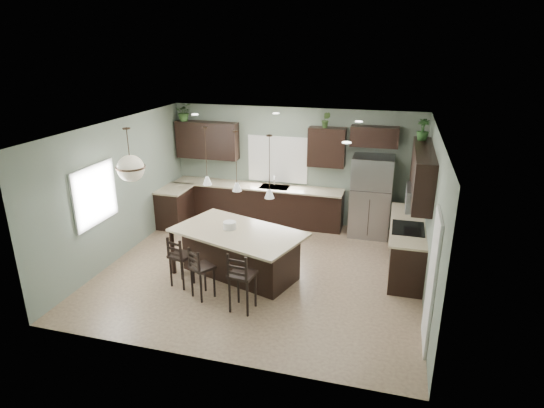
{
  "coord_description": "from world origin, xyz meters",
  "views": [
    {
      "loc": [
        2.32,
        -7.61,
        4.21
      ],
      "look_at": [
        0.1,
        0.4,
        1.25
      ],
      "focal_mm": 30.0,
      "sensor_mm": 36.0,
      "label": 1
    }
  ],
  "objects_px": {
    "serving_dish": "(230,225)",
    "bar_stool_right": "(242,281)",
    "refrigerator": "(371,197)",
    "kitchen_island": "(239,254)",
    "plant_back_left": "(184,112)",
    "bar_stool_left": "(181,261)",
    "bar_stool_center": "(203,272)"
  },
  "relations": [
    {
      "from": "refrigerator",
      "to": "bar_stool_right",
      "type": "bearing_deg",
      "value": -115.28
    },
    {
      "from": "refrigerator",
      "to": "bar_stool_left",
      "type": "height_order",
      "value": "refrigerator"
    },
    {
      "from": "serving_dish",
      "to": "bar_stool_right",
      "type": "height_order",
      "value": "bar_stool_right"
    },
    {
      "from": "serving_dish",
      "to": "bar_stool_left",
      "type": "relative_size",
      "value": 0.24
    },
    {
      "from": "refrigerator",
      "to": "serving_dish",
      "type": "height_order",
      "value": "refrigerator"
    },
    {
      "from": "plant_back_left",
      "to": "serving_dish",
      "type": "bearing_deg",
      "value": -52.38
    },
    {
      "from": "kitchen_island",
      "to": "bar_stool_left",
      "type": "xyz_separation_m",
      "value": [
        -0.88,
        -0.6,
        0.03
      ]
    },
    {
      "from": "serving_dish",
      "to": "bar_stool_right",
      "type": "bearing_deg",
      "value": -60.9
    },
    {
      "from": "kitchen_island",
      "to": "bar_stool_right",
      "type": "bearing_deg",
      "value": -49.31
    },
    {
      "from": "refrigerator",
      "to": "plant_back_left",
      "type": "distance_m",
      "value": 4.89
    },
    {
      "from": "serving_dish",
      "to": "plant_back_left",
      "type": "xyz_separation_m",
      "value": [
        -2.17,
        2.82,
        1.63
      ]
    },
    {
      "from": "kitchen_island",
      "to": "plant_back_left",
      "type": "height_order",
      "value": "plant_back_left"
    },
    {
      "from": "kitchen_island",
      "to": "plant_back_left",
      "type": "bearing_deg",
      "value": 147.59
    },
    {
      "from": "bar_stool_right",
      "to": "bar_stool_left",
      "type": "bearing_deg",
      "value": 167.0
    },
    {
      "from": "refrigerator",
      "to": "kitchen_island",
      "type": "relative_size",
      "value": 0.78
    },
    {
      "from": "kitchen_island",
      "to": "plant_back_left",
      "type": "xyz_separation_m",
      "value": [
        -2.36,
        2.88,
        2.16
      ]
    },
    {
      "from": "bar_stool_left",
      "to": "kitchen_island",
      "type": "bearing_deg",
      "value": 48.97
    },
    {
      "from": "serving_dish",
      "to": "plant_back_left",
      "type": "distance_m",
      "value": 3.91
    },
    {
      "from": "bar_stool_center",
      "to": "bar_stool_right",
      "type": "relative_size",
      "value": 0.88
    },
    {
      "from": "bar_stool_center",
      "to": "plant_back_left",
      "type": "distance_m",
      "value": 4.78
    },
    {
      "from": "kitchen_island",
      "to": "bar_stool_right",
      "type": "xyz_separation_m",
      "value": [
        0.45,
        -1.08,
        0.08
      ]
    },
    {
      "from": "bar_stool_left",
      "to": "refrigerator",
      "type": "bearing_deg",
      "value": 61.17
    },
    {
      "from": "refrigerator",
      "to": "kitchen_island",
      "type": "height_order",
      "value": "refrigerator"
    },
    {
      "from": "kitchen_island",
      "to": "bar_stool_center",
      "type": "distance_m",
      "value": 0.95
    },
    {
      "from": "kitchen_island",
      "to": "refrigerator",
      "type": "bearing_deg",
      "value": 68.6
    },
    {
      "from": "bar_stool_right",
      "to": "plant_back_left",
      "type": "xyz_separation_m",
      "value": [
        -2.81,
        3.96,
        2.08
      ]
    },
    {
      "from": "bar_stool_left",
      "to": "bar_stool_right",
      "type": "distance_m",
      "value": 1.41
    },
    {
      "from": "serving_dish",
      "to": "bar_stool_left",
      "type": "distance_m",
      "value": 1.09
    },
    {
      "from": "bar_stool_center",
      "to": "plant_back_left",
      "type": "height_order",
      "value": "plant_back_left"
    },
    {
      "from": "kitchen_island",
      "to": "serving_dish",
      "type": "distance_m",
      "value": 0.57
    },
    {
      "from": "refrigerator",
      "to": "kitchen_island",
      "type": "distance_m",
      "value": 3.52
    },
    {
      "from": "refrigerator",
      "to": "bar_stool_right",
      "type": "height_order",
      "value": "refrigerator"
    }
  ]
}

